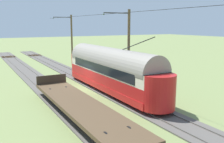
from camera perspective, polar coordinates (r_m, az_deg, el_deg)
ground_plane at (r=25.54m, az=-7.84°, el=-4.16°), size 220.00×220.00×0.00m
track_streetcar_siding at (r=26.80m, az=-2.99°, el=-3.25°), size 2.80×80.00×0.18m
track_adjacent_siding at (r=25.05m, az=-13.58°, el=-4.53°), size 2.80×80.00×0.18m
vintage_streetcar at (r=24.06m, az=-0.27°, el=0.53°), size 2.65×16.58×5.44m
flatcar_adjacent at (r=18.13m, az=-7.32°, el=-7.47°), size 2.80×14.67×1.60m
catenary_pole_foreground at (r=41.72m, az=-9.18°, el=7.30°), size 3.13×0.28×7.98m
catenary_pole_mid_near at (r=26.45m, az=3.64°, el=5.60°), size 3.13×0.28×7.98m
overhead_wire_run at (r=25.69m, az=-2.58°, el=12.76°), size 2.93×37.97×0.18m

